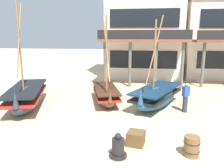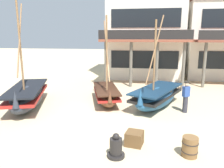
# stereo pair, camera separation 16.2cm
# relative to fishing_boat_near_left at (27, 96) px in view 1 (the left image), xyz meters

# --- Properties ---
(ground_plane) EXTENTS (120.00, 120.00, 0.00)m
(ground_plane) POSITION_rel_fishing_boat_near_left_xyz_m (4.83, -0.46, -0.66)
(ground_plane) COLOR #CCB78E
(fishing_boat_near_left) EXTENTS (3.08, 5.22, 5.76)m
(fishing_boat_near_left) POSITION_rel_fishing_boat_near_left_xyz_m (0.00, 0.00, 0.00)
(fishing_boat_near_left) COLOR #2D333D
(fishing_boat_near_left) RESTS_ON ground
(fishing_boat_centre_large) EXTENTS (3.27, 4.62, 5.14)m
(fishing_boat_centre_large) POSITION_rel_fishing_boat_near_left_xyz_m (7.33, 1.16, -0.04)
(fishing_boat_centre_large) COLOR #23517A
(fishing_boat_centre_large) RESTS_ON ground
(fishing_boat_far_right) EXTENTS (2.36, 4.09, 5.13)m
(fishing_boat_far_right) POSITION_rel_fishing_boat_near_left_xyz_m (4.31, 1.50, -0.12)
(fishing_boat_far_right) COLOR brown
(fishing_boat_far_right) RESTS_ON ground
(fisherman_by_hull) EXTENTS (0.42, 0.38, 1.68)m
(fisherman_by_hull) POSITION_rel_fishing_boat_near_left_xyz_m (8.80, 0.45, 0.17)
(fisherman_by_hull) COLOR #33333D
(fisherman_by_hull) RESTS_ON ground
(capstan_winch) EXTENTS (0.60, 0.60, 0.85)m
(capstan_winch) POSITION_rel_fishing_boat_near_left_xyz_m (5.76, -4.51, -0.33)
(capstan_winch) COLOR black
(capstan_winch) RESTS_ON ground
(wooden_barrel) EXTENTS (0.56, 0.56, 0.70)m
(wooden_barrel) POSITION_rel_fishing_boat_near_left_xyz_m (8.21, -4.09, -0.31)
(wooden_barrel) COLOR brown
(wooden_barrel) RESTS_ON ground
(cargo_crate) EXTENTS (0.72, 0.72, 0.52)m
(cargo_crate) POSITION_rel_fishing_boat_near_left_xyz_m (6.32, -3.57, -0.40)
(cargo_crate) COLOR brown
(cargo_crate) RESTS_ON ground
(harbor_building_main) EXTENTS (7.37, 9.08, 11.03)m
(harbor_building_main) POSITION_rel_fishing_boat_near_left_xyz_m (6.49, 11.57, 4.84)
(harbor_building_main) COLOR silver
(harbor_building_main) RESTS_ON ground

